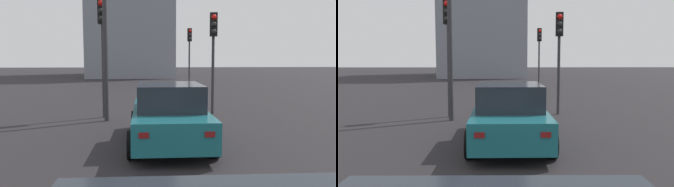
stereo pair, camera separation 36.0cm
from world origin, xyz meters
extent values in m
cube|color=#19606B|center=(8.48, -0.05, 0.60)|extent=(4.27, 1.79, 0.67)
cube|color=#1E232B|center=(8.27, -0.05, 1.24)|extent=(1.92, 1.57, 0.63)
cylinder|color=black|center=(9.81, -0.94, 0.32)|extent=(0.64, 0.22, 0.64)
cylinder|color=black|center=(9.81, 0.84, 0.32)|extent=(0.64, 0.22, 0.64)
cylinder|color=black|center=(7.16, -0.94, 0.32)|extent=(0.64, 0.22, 0.64)
cylinder|color=black|center=(7.16, 0.84, 0.32)|extent=(0.64, 0.22, 0.64)
cube|color=maroon|center=(6.33, -0.69, 0.72)|extent=(0.03, 0.20, 0.11)
cube|color=maroon|center=(6.33, 0.59, 0.72)|extent=(0.03, 0.20, 0.11)
cylinder|color=#2D2D30|center=(23.41, -2.60, 1.68)|extent=(0.11, 0.11, 3.35)
cube|color=black|center=(23.35, -2.60, 3.80)|extent=(0.23, 0.30, 0.90)
sphere|color=red|center=(23.24, -2.61, 4.07)|extent=(0.20, 0.20, 0.20)
sphere|color=black|center=(23.24, -2.61, 3.80)|extent=(0.20, 0.20, 0.20)
sphere|color=black|center=(23.24, -2.61, 3.53)|extent=(0.20, 0.20, 0.20)
cylinder|color=#2D2D30|center=(12.42, 2.06, 1.71)|extent=(0.11, 0.11, 3.41)
cube|color=black|center=(12.36, 2.07, 3.86)|extent=(0.23, 0.30, 0.90)
sphere|color=red|center=(12.25, 2.08, 4.13)|extent=(0.20, 0.20, 0.20)
sphere|color=black|center=(12.25, 2.08, 3.86)|extent=(0.20, 0.20, 0.20)
sphere|color=black|center=(12.25, 2.08, 3.59)|extent=(0.20, 0.20, 0.20)
cylinder|color=#2D2D30|center=(12.92, -2.10, 1.51)|extent=(0.11, 0.11, 3.02)
cube|color=black|center=(12.86, -2.10, 3.47)|extent=(0.23, 0.30, 0.90)
sphere|color=red|center=(12.75, -2.09, 3.74)|extent=(0.20, 0.20, 0.20)
sphere|color=black|center=(12.75, -2.09, 3.47)|extent=(0.20, 0.20, 0.20)
sphere|color=black|center=(12.75, -2.09, 3.20)|extent=(0.20, 0.20, 0.20)
cube|color=gray|center=(42.32, 2.00, 8.74)|extent=(14.08, 9.59, 17.48)
camera|label=1|loc=(0.05, 0.57, 2.19)|focal=35.67mm
camera|label=2|loc=(0.04, 0.21, 2.19)|focal=35.67mm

